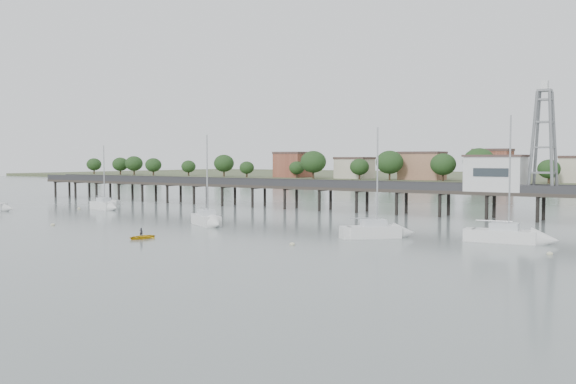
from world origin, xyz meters
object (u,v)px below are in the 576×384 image
object	(u,v)px
sailboat_d	(518,237)
white_tender	(109,202)
sailboat_b	(106,206)
sailboat_c	(384,232)
sailboat_f	(209,221)
pier	(343,188)
lattice_tower	(544,142)
yellow_dinghy	(141,239)

from	to	relation	value
sailboat_d	white_tender	xyz separation A→B (m)	(-78.49, 14.03, -0.19)
sailboat_b	sailboat_c	size ratio (longest dim) A/B	0.90
sailboat_f	white_tender	size ratio (longest dim) A/B	3.10
pier	sailboat_f	bearing A→B (deg)	-96.27
pier	sailboat_d	size ratio (longest dim) A/B	10.71
lattice_tower	pier	bearing A→B (deg)	-180.00
sailboat_c	white_tender	world-z (taller)	sailboat_c
lattice_tower	sailboat_c	xyz separation A→B (m)	(-10.63, -28.97, -10.46)
sailboat_c	yellow_dinghy	xyz separation A→B (m)	(-21.65, -15.61, -0.64)
pier	sailboat_d	distance (m)	43.05
sailboat_d	sailboat_f	size ratio (longest dim) A/B	1.12
sailboat_c	white_tender	size ratio (longest dim) A/B	3.19
sailboat_d	sailboat_b	bearing A→B (deg)	167.65
sailboat_b	lattice_tower	bearing A→B (deg)	27.94
lattice_tower	yellow_dinghy	size ratio (longest dim) A/B	5.08
sailboat_c	sailboat_b	bearing A→B (deg)	126.34
pier	sailboat_b	size ratio (longest dim) A/B	13.01
lattice_tower	sailboat_c	distance (m)	32.58
white_tender	sailboat_f	bearing A→B (deg)	-41.41
pier	yellow_dinghy	world-z (taller)	pier
yellow_dinghy	sailboat_d	bearing A→B (deg)	37.75
sailboat_f	white_tender	distance (m)	44.76
pier	sailboat_f	world-z (taller)	sailboat_f
pier	sailboat_b	bearing A→B (deg)	-150.77
pier	yellow_dinghy	size ratio (longest dim) A/B	49.12
pier	sailboat_f	size ratio (longest dim) A/B	12.02
yellow_dinghy	pier	bearing A→B (deg)	98.42
sailboat_f	yellow_dinghy	world-z (taller)	sailboat_f
pier	sailboat_d	bearing A→B (deg)	-36.53
sailboat_c	sailboat_f	bearing A→B (deg)	138.63
pier	yellow_dinghy	bearing A→B (deg)	-91.00
sailboat_c	sailboat_d	bearing A→B (deg)	-30.25
lattice_tower	sailboat_c	bearing A→B (deg)	-110.15
sailboat_d	sailboat_f	distance (m)	38.11
pier	white_tender	distance (m)	45.60
lattice_tower	yellow_dinghy	bearing A→B (deg)	-125.91
lattice_tower	sailboat_b	world-z (taller)	lattice_tower
lattice_tower	sailboat_d	bearing A→B (deg)	-83.30
pier	sailboat_c	xyz separation A→B (m)	(20.87, -28.97, -3.15)
sailboat_b	sailboat_f	world-z (taller)	sailboat_f
white_tender	yellow_dinghy	xyz separation A→B (m)	(43.21, -33.05, -0.45)
sailboat_d	white_tender	distance (m)	79.74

